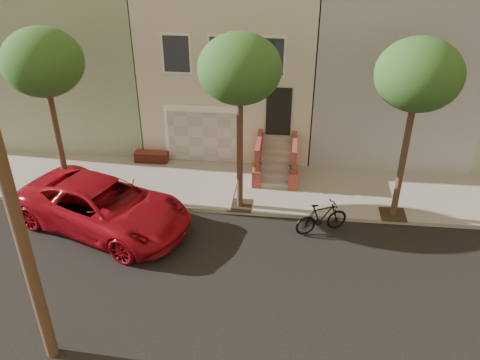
# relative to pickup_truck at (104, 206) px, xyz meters

# --- Properties ---
(ground) EXTENTS (90.00, 90.00, 0.00)m
(ground) POSITION_rel_pickup_truck_xyz_m (3.49, -2.28, -0.86)
(ground) COLOR black
(ground) RESTS_ON ground
(sidewalk) EXTENTS (40.00, 3.70, 0.15)m
(sidewalk) POSITION_rel_pickup_truck_xyz_m (3.49, 3.07, -0.78)
(sidewalk) COLOR gray
(sidewalk) RESTS_ON ground
(house_row) EXTENTS (33.10, 11.70, 7.00)m
(house_row) POSITION_rel_pickup_truck_xyz_m (3.49, 8.91, 2.79)
(house_row) COLOR beige
(house_row) RESTS_ON sidewalk
(tree_left) EXTENTS (2.70, 2.57, 6.30)m
(tree_left) POSITION_rel_pickup_truck_xyz_m (-2.01, 1.62, 4.40)
(tree_left) COLOR #2D2116
(tree_left) RESTS_ON sidewalk
(tree_mid) EXTENTS (2.70, 2.57, 6.30)m
(tree_mid) POSITION_rel_pickup_truck_xyz_m (4.49, 1.62, 4.40)
(tree_mid) COLOR #2D2116
(tree_mid) RESTS_ON sidewalk
(tree_right) EXTENTS (2.70, 2.57, 6.30)m
(tree_right) POSITION_rel_pickup_truck_xyz_m (9.99, 1.62, 4.40)
(tree_right) COLOR #2D2116
(tree_right) RESTS_ON sidewalk
(pickup_truck) EXTENTS (6.79, 4.86, 1.72)m
(pickup_truck) POSITION_rel_pickup_truck_xyz_m (0.00, 0.00, 0.00)
(pickup_truck) COLOR #9F0C18
(pickup_truck) RESTS_ON ground
(motorcycle) EXTENTS (1.96, 1.28, 1.15)m
(motorcycle) POSITION_rel_pickup_truck_xyz_m (7.40, 0.52, -0.29)
(motorcycle) COLOR black
(motorcycle) RESTS_ON ground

